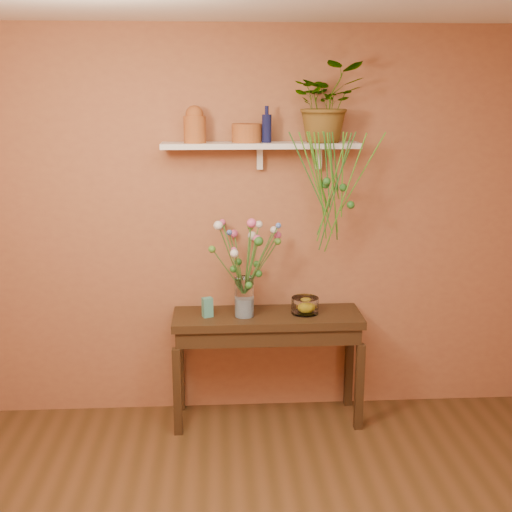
% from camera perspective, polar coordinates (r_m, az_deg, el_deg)
% --- Properties ---
extents(room, '(4.04, 4.04, 2.70)m').
position_cam_1_polar(room, '(2.64, 2.04, -6.03)').
color(room, '#55341C').
rests_on(room, ground).
extents(sideboard, '(1.29, 0.41, 0.78)m').
position_cam_1_polar(sideboard, '(4.54, 0.99, -6.44)').
color(sideboard, '#3A2512').
rests_on(sideboard, ground).
extents(wall_shelf, '(1.30, 0.24, 0.19)m').
position_cam_1_polar(wall_shelf, '(4.37, 0.54, 9.56)').
color(wall_shelf, white).
rests_on(wall_shelf, room).
extents(terracotta_jug, '(0.17, 0.17, 0.24)m').
position_cam_1_polar(terracotta_jug, '(4.32, -5.36, 11.27)').
color(terracotta_jug, '#A5501C').
rests_on(terracotta_jug, wall_shelf).
extents(terracotta_pot, '(0.23, 0.23, 0.12)m').
position_cam_1_polar(terracotta_pot, '(4.37, -0.82, 10.64)').
color(terracotta_pot, '#A5501C').
rests_on(terracotta_pot, wall_shelf).
extents(blue_bottle, '(0.08, 0.08, 0.24)m').
position_cam_1_polar(blue_bottle, '(4.35, 0.94, 11.10)').
color(blue_bottle, '#10143D').
rests_on(blue_bottle, wall_shelf).
extents(spider_plant, '(0.49, 0.44, 0.51)m').
position_cam_1_polar(spider_plant, '(4.39, 6.16, 13.14)').
color(spider_plant, '#286523').
rests_on(spider_plant, wall_shelf).
extents(plant_fronds, '(0.60, 0.31, 0.81)m').
position_cam_1_polar(plant_fronds, '(4.27, 6.69, 6.22)').
color(plant_fronds, '#286523').
rests_on(plant_fronds, wall_shelf).
extents(glass_vase, '(0.13, 0.13, 0.27)m').
position_cam_1_polar(glass_vase, '(4.43, -1.03, -3.84)').
color(glass_vase, white).
rests_on(glass_vase, sideboard).
extents(bouquet, '(0.49, 0.51, 0.55)m').
position_cam_1_polar(bouquet, '(4.34, -0.83, 0.97)').
color(bouquet, '#386B28').
rests_on(bouquet, glass_vase).
extents(glass_bowl, '(0.19, 0.19, 0.11)m').
position_cam_1_polar(glass_bowl, '(4.52, 4.28, -4.37)').
color(glass_bowl, white).
rests_on(glass_bowl, sideboard).
extents(lemon, '(0.08, 0.08, 0.08)m').
position_cam_1_polar(lemon, '(4.54, 4.35, -4.38)').
color(lemon, yellow).
rests_on(lemon, glass_bowl).
extents(carton, '(0.08, 0.07, 0.13)m').
position_cam_1_polar(carton, '(4.44, -4.25, -4.47)').
color(carton, teal).
rests_on(carton, sideboard).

